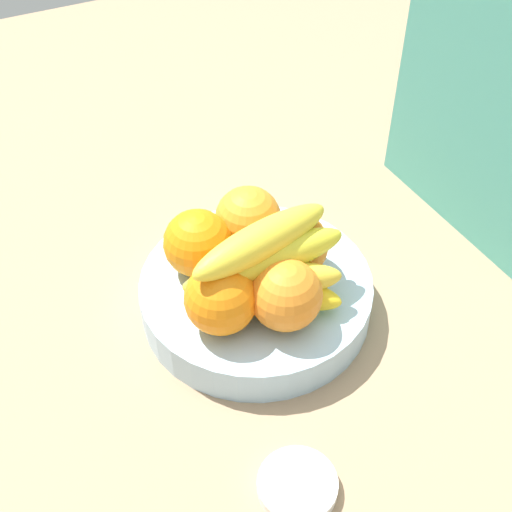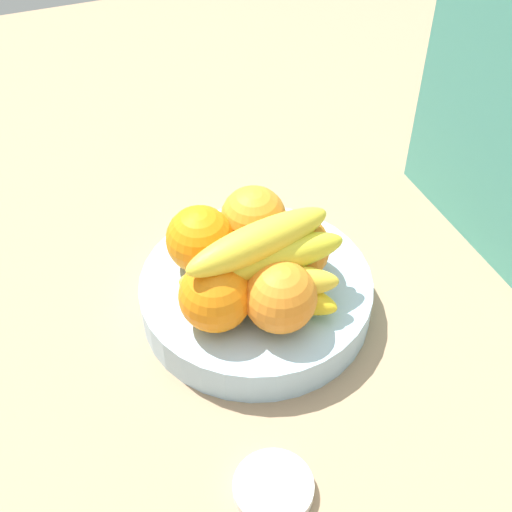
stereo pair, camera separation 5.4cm
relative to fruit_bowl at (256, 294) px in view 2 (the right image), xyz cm
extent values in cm
cube|color=#9F8060|center=(1.70, -1.71, -3.79)|extent=(180.00, 140.00, 3.00)
cylinder|color=#A6CAE3|center=(0.00, 0.00, 0.00)|extent=(26.70, 26.70, 4.58)
sphere|color=orange|center=(-6.04, 1.89, 6.18)|extent=(7.79, 7.79, 7.79)
sphere|color=orange|center=(-4.80, -4.97, 6.18)|extent=(7.79, 7.79, 7.79)
sphere|color=orange|center=(3.98, -5.98, 6.18)|extent=(7.79, 7.79, 7.79)
sphere|color=orange|center=(6.47, 0.33, 6.18)|extent=(7.79, 7.79, 7.79)
sphere|color=orange|center=(0.19, 4.62, 6.18)|extent=(7.79, 7.79, 7.79)
ellipsoid|color=yellow|center=(2.88, -0.26, 4.29)|extent=(14.39, 15.27, 4.00)
ellipsoid|color=yellow|center=(3.92, -1.11, 6.49)|extent=(9.52, 17.35, 4.00)
ellipsoid|color=yellow|center=(3.03, 0.31, 8.69)|extent=(4.07, 17.02, 4.00)
ellipsoid|color=yellow|center=(2.42, -0.57, 10.89)|extent=(7.51, 17.46, 4.00)
cube|color=teal|center=(-2.76, 30.60, 15.71)|extent=(28.06, 3.36, 36.00)
cylinder|color=white|center=(22.33, -6.44, -1.59)|extent=(7.68, 7.68, 1.40)
camera|label=1|loc=(49.07, -23.71, 60.21)|focal=48.98mm
camera|label=2|loc=(51.17, -18.75, 60.21)|focal=48.98mm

